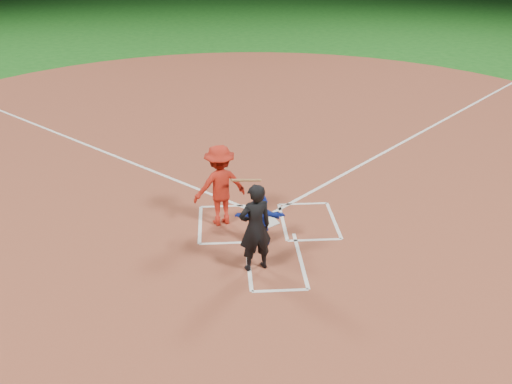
{
  "coord_description": "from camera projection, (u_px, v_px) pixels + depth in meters",
  "views": [
    {
      "loc": [
        -1.09,
        -11.87,
        6.39
      ],
      "look_at": [
        -0.3,
        -0.4,
        1.0
      ],
      "focal_mm": 40.0,
      "sensor_mm": 36.0,
      "label": 1
    }
  ],
  "objects": [
    {
      "name": "umpire",
      "position": [
        255.0,
        228.0,
        11.3
      ],
      "size": [
        0.8,
        0.65,
        1.88
      ],
      "primitive_type": "imported",
      "rotation": [
        0.0,
        0.0,
        3.47
      ],
      "color": "black",
      "rests_on": "home_plate_dirt"
    },
    {
      "name": "home_plate_dirt",
      "position": [
        252.0,
        137.0,
        18.92
      ],
      "size": [
        28.0,
        28.0,
        0.01
      ],
      "primitive_type": "cylinder",
      "color": "brown",
      "rests_on": "ground"
    },
    {
      "name": "ground",
      "position": [
        267.0,
        223.0,
        13.5
      ],
      "size": [
        120.0,
        120.0,
        0.0
      ],
      "primitive_type": "plane",
      "color": "#155617",
      "rests_on": "ground"
    },
    {
      "name": "batter_at_plate",
      "position": [
        220.0,
        185.0,
        13.08
      ],
      "size": [
        1.68,
        1.07,
        1.93
      ],
      "color": "#AF2013",
      "rests_on": "home_plate_dirt"
    },
    {
      "name": "home_plate",
      "position": [
        267.0,
        222.0,
        13.5
      ],
      "size": [
        0.6,
        0.6,
        0.02
      ],
      "primitive_type": "cylinder",
      "rotation": [
        0.0,
        0.0,
        3.14
      ],
      "color": "silver",
      "rests_on": "home_plate_dirt"
    },
    {
      "name": "catcher",
      "position": [
        260.0,
        219.0,
        12.36
      ],
      "size": [
        1.12,
        0.41,
        1.2
      ],
      "primitive_type": "imported",
      "rotation": [
        0.0,
        0.0,
        3.09
      ],
      "color": "#152DAF",
      "rests_on": "home_plate_dirt"
    },
    {
      "name": "chalk_markings",
      "position": [
        253.0,
        145.0,
        18.27
      ],
      "size": [
        28.35,
        17.32,
        0.01
      ],
      "color": "white",
      "rests_on": "home_plate_dirt"
    }
  ]
}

